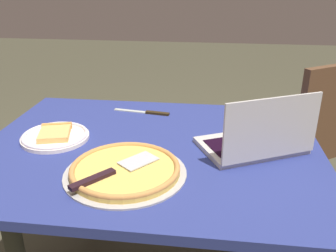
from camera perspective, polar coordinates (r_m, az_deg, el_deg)
dining_table at (r=1.31m, az=-2.79°, el=-6.33°), size 1.19×0.92×0.70m
laptop at (r=1.25m, az=13.81°, el=-2.16°), size 0.40×0.35×0.22m
pizza_plate at (r=1.38m, az=-17.39°, el=-1.45°), size 0.24×0.24×0.04m
pizza_tray at (r=1.10m, az=-6.80°, el=-6.84°), size 0.37×0.37×0.03m
table_knife at (r=1.57m, az=-3.31°, el=2.16°), size 0.25×0.06×0.01m
chair_near at (r=1.97m, az=21.18°, el=-1.22°), size 0.58×0.58×0.89m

